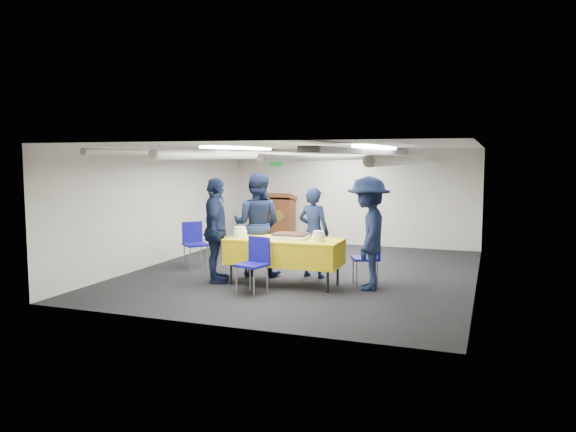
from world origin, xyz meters
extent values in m
plane|color=black|center=(0.00, 0.00, 0.00)|extent=(7.00, 7.00, 0.00)
cube|color=beige|center=(0.00, 3.49, 1.15)|extent=(6.00, 0.02, 2.30)
cube|color=beige|center=(-2.99, 0.00, 1.15)|extent=(0.02, 7.00, 2.30)
cube|color=beige|center=(2.99, 0.00, 1.15)|extent=(0.02, 7.00, 2.30)
cube|color=silver|center=(0.00, 0.00, 2.29)|extent=(6.00, 7.00, 0.02)
cylinder|color=silver|center=(-2.00, 0.00, 2.18)|extent=(0.10, 6.90, 0.10)
cylinder|color=silver|center=(-0.90, 0.00, 2.14)|extent=(0.14, 6.90, 0.14)
cylinder|color=silver|center=(0.60, 0.00, 2.10)|extent=(0.10, 6.90, 0.10)
cylinder|color=silver|center=(1.90, 0.00, 2.06)|extent=(0.14, 6.90, 0.14)
cube|color=gray|center=(1.20, 0.00, 2.20)|extent=(0.28, 6.90, 0.08)
cube|color=white|center=(-1.30, 0.00, 2.27)|extent=(0.25, 2.60, 0.04)
cube|color=white|center=(1.30, 0.00, 2.27)|extent=(0.25, 2.60, 0.04)
cube|color=#0C591E|center=(-1.90, 3.47, 1.95)|extent=(0.30, 0.04, 0.12)
cylinder|color=black|center=(-0.82, -1.37, 0.18)|extent=(0.04, 0.04, 0.36)
cylinder|color=black|center=(0.84, -1.37, 0.18)|extent=(0.04, 0.04, 0.36)
cylinder|color=black|center=(-0.82, -0.79, 0.18)|extent=(0.04, 0.04, 0.36)
cylinder|color=black|center=(0.84, -0.79, 0.18)|extent=(0.04, 0.04, 0.36)
cube|color=yellow|center=(0.01, -1.08, 0.54)|extent=(1.88, 0.81, 0.39)
cube|color=yellow|center=(0.01, -1.08, 0.76)|extent=(1.90, 0.83, 0.03)
cube|color=white|center=(0.12, -1.06, 0.80)|extent=(0.54, 0.44, 0.07)
cube|color=black|center=(0.12, -1.06, 0.85)|extent=(0.52, 0.41, 0.03)
sphere|color=navy|center=(-0.12, -1.25, 0.85)|extent=(0.04, 0.04, 0.04)
sphere|color=navy|center=(-0.12, -0.86, 0.85)|extent=(0.04, 0.04, 0.04)
sphere|color=navy|center=(0.00, -1.25, 0.85)|extent=(0.04, 0.04, 0.04)
sphere|color=navy|center=(0.00, -0.86, 0.85)|extent=(0.04, 0.04, 0.04)
sphere|color=navy|center=(0.12, -1.25, 0.85)|extent=(0.04, 0.04, 0.04)
sphere|color=navy|center=(0.12, -0.86, 0.85)|extent=(0.04, 0.04, 0.04)
sphere|color=navy|center=(0.24, -1.25, 0.85)|extent=(0.04, 0.04, 0.04)
sphere|color=navy|center=(0.24, -0.86, 0.85)|extent=(0.04, 0.04, 0.04)
sphere|color=navy|center=(0.36, -1.25, 0.85)|extent=(0.04, 0.04, 0.04)
sphere|color=navy|center=(0.36, -0.86, 0.85)|extent=(0.04, 0.04, 0.04)
sphere|color=navy|center=(-0.14, -1.15, 0.85)|extent=(0.04, 0.04, 0.04)
sphere|color=navy|center=(0.38, -1.15, 0.85)|extent=(0.04, 0.04, 0.04)
sphere|color=navy|center=(-0.14, -1.06, 0.85)|extent=(0.04, 0.04, 0.04)
sphere|color=navy|center=(0.38, -1.06, 0.85)|extent=(0.04, 0.04, 0.04)
sphere|color=navy|center=(-0.14, -0.96, 0.85)|extent=(0.04, 0.04, 0.04)
sphere|color=navy|center=(0.38, -0.96, 0.85)|extent=(0.04, 0.04, 0.04)
cylinder|color=white|center=(-0.77, -1.13, 0.83)|extent=(0.24, 0.24, 0.12)
cylinder|color=white|center=(-0.77, -1.13, 0.91)|extent=(0.20, 0.20, 0.05)
cylinder|color=white|center=(0.61, -1.13, 0.83)|extent=(0.20, 0.20, 0.11)
cylinder|color=white|center=(0.61, -1.13, 0.91)|extent=(0.17, 0.17, 0.05)
cube|color=brown|center=(-1.60, 3.05, 0.55)|extent=(0.55, 0.45, 1.10)
cube|color=brown|center=(-1.60, 3.02, 1.15)|extent=(0.62, 0.53, 0.21)
cylinder|color=gold|center=(-1.60, 2.81, 0.70)|extent=(0.28, 0.02, 0.28)
cylinder|color=gray|center=(-0.45, -1.95, 0.21)|extent=(0.02, 0.02, 0.43)
cylinder|color=gray|center=(-0.12, -2.03, 0.21)|extent=(0.02, 0.02, 0.43)
cylinder|color=gray|center=(-0.37, -1.62, 0.21)|extent=(0.02, 0.02, 0.43)
cylinder|color=gray|center=(-0.04, -1.70, 0.21)|extent=(0.02, 0.02, 0.43)
cube|color=navy|center=(-0.25, -1.82, 0.45)|extent=(0.51, 0.51, 0.04)
cube|color=navy|center=(-0.20, -1.64, 0.67)|extent=(0.40, 0.14, 0.40)
cylinder|color=gray|center=(1.05, -0.56, 0.21)|extent=(0.02, 0.02, 0.43)
cylinder|color=gray|center=(1.18, -0.87, 0.21)|extent=(0.02, 0.02, 0.43)
cylinder|color=gray|center=(1.36, -0.43, 0.21)|extent=(0.02, 0.02, 0.43)
cylinder|color=gray|center=(1.49, -0.74, 0.21)|extent=(0.02, 0.02, 0.43)
cube|color=navy|center=(1.27, -0.65, 0.45)|extent=(0.55, 0.55, 0.04)
cube|color=navy|center=(1.45, -0.57, 0.67)|extent=(0.19, 0.38, 0.40)
cylinder|color=gray|center=(-2.06, -0.58, 0.21)|extent=(0.02, 0.02, 0.43)
cylinder|color=gray|center=(-1.83, -0.32, 0.21)|extent=(0.02, 0.02, 0.43)
cylinder|color=gray|center=(-2.31, -0.35, 0.21)|extent=(0.02, 0.02, 0.43)
cylinder|color=gray|center=(-2.09, -0.10, 0.21)|extent=(0.02, 0.02, 0.43)
cube|color=navy|center=(-2.07, -0.34, 0.45)|extent=(0.59, 0.59, 0.04)
cube|color=navy|center=(-2.21, -0.21, 0.67)|extent=(0.29, 0.33, 0.40)
imported|color=black|center=(0.28, -0.36, 0.80)|extent=(0.64, 0.49, 1.59)
imported|color=black|center=(-0.72, -0.52, 0.91)|extent=(0.96, 0.79, 1.83)
imported|color=black|center=(-1.14, -1.30, 0.88)|extent=(0.82, 1.12, 1.77)
imported|color=black|center=(1.37, -0.91, 0.90)|extent=(0.85, 1.26, 1.81)
camera|label=1|loc=(3.21, -9.63, 2.11)|focal=35.00mm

